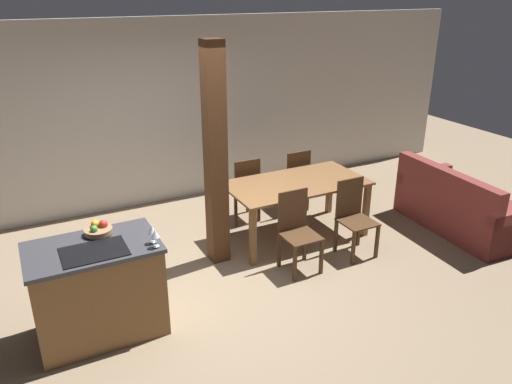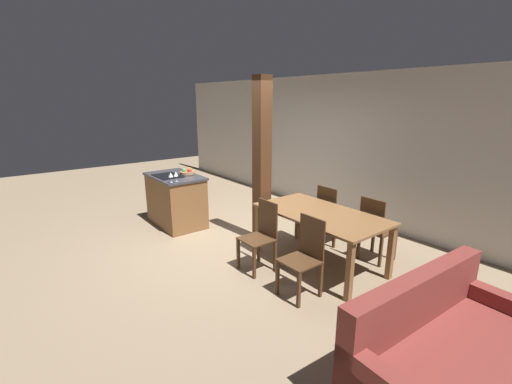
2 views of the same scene
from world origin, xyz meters
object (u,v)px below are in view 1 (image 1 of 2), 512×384
object	(u,v)px
dining_chair_far_left	(244,189)
timber_post	(216,158)
wine_glass_middle	(152,230)
dining_chair_near_left	(297,230)
wine_glass_near	(155,234)
dining_table	(296,189)
dining_chair_far_right	(294,179)
couch	(461,208)
kitchen_island	(98,290)
fruit_bowl	(98,229)
dining_chair_near_right	(354,216)

from	to	relation	value
dining_chair_far_left	timber_post	world-z (taller)	timber_post
wine_glass_middle	dining_chair_near_left	world-z (taller)	wine_glass_middle
wine_glass_near	dining_chair_far_left	distance (m)	2.63
dining_table	dining_chair_far_right	bearing A→B (deg)	60.15
wine_glass_middle	couch	bearing A→B (deg)	3.13
dining_chair_near_left	dining_chair_far_right	world-z (taller)	same
wine_glass_near	dining_chair_far_left	world-z (taller)	wine_glass_near
dining_chair_far_right	kitchen_island	bearing A→B (deg)	27.08
dining_table	dining_chair_near_left	world-z (taller)	dining_chair_near_left
fruit_bowl	dining_chair_far_right	xyz separation A→B (m)	(2.98, 1.36, -0.49)
fruit_bowl	wine_glass_middle	xyz separation A→B (m)	(0.40, -0.41, 0.08)
wine_glass_near	dining_chair_near_right	world-z (taller)	wine_glass_near
couch	dining_chair_far_right	bearing A→B (deg)	51.16
wine_glass_near	wine_glass_middle	distance (m)	0.09
dining_chair_far_right	timber_post	world-z (taller)	timber_post
wine_glass_middle	couch	world-z (taller)	wine_glass_middle
dining_chair_far_right	couch	distance (m)	2.32
wine_glass_middle	dining_chair_near_left	bearing A→B (deg)	11.82
wine_glass_near	couch	world-z (taller)	wine_glass_near
wine_glass_middle	dining_chair_far_right	size ratio (longest dim) A/B	0.18
fruit_bowl	wine_glass_near	distance (m)	0.65
wine_glass_near	dining_chair_far_left	bearing A→B (deg)	46.56
wine_glass_middle	dining_chair_far_left	distance (m)	2.57
dining_chair_near_left	timber_post	world-z (taller)	timber_post
dining_chair_near_right	timber_post	size ratio (longest dim) A/B	0.36
kitchen_island	dining_table	size ratio (longest dim) A/B	0.65
timber_post	dining_chair_far_right	bearing A→B (deg)	27.58
dining_table	dining_chair_near_left	distance (m)	0.83
wine_glass_middle	timber_post	world-z (taller)	timber_post
dining_chair_near_left	couch	distance (m)	2.54
wine_glass_middle	couch	distance (m)	4.36
kitchen_island	wine_glass_middle	distance (m)	0.81
wine_glass_near	dining_chair_far_right	distance (m)	3.23
dining_chair_near_left	timber_post	distance (m)	1.24
wine_glass_middle	timber_post	distance (m)	1.43
fruit_bowl	dining_chair_near_right	size ratio (longest dim) A/B	0.28
timber_post	dining_chair_far_left	bearing A→B (deg)	47.53
wine_glass_near	couch	bearing A→B (deg)	4.32
kitchen_island	timber_post	bearing A→B (deg)	26.58
dining_chair_far_left	dining_chair_far_right	distance (m)	0.81
wine_glass_near	dining_table	bearing A→B (deg)	28.17
wine_glass_near	dining_table	distance (m)	2.49
fruit_bowl	dining_chair_near_left	xyz separation A→B (m)	(2.17, -0.04, -0.49)
dining_chair_near_left	couch	bearing A→B (deg)	-3.05
dining_chair_far_left	dining_chair_far_right	world-z (taller)	same
wine_glass_near	dining_chair_far_left	size ratio (longest dim) A/B	0.18
kitchen_island	dining_chair_near_left	world-z (taller)	dining_chair_near_left
fruit_bowl	dining_chair_near_right	distance (m)	3.01
dining_chair_far_right	couch	bearing A→B (deg)	138.17
kitchen_island	timber_post	size ratio (longest dim) A/B	0.45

